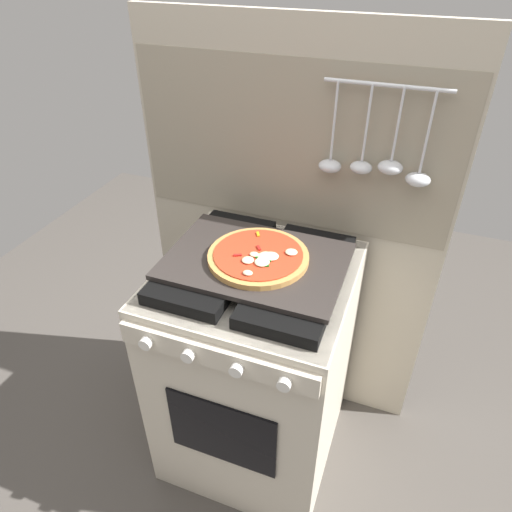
% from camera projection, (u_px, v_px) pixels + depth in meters
% --- Properties ---
extents(ground_plane, '(4.00, 4.00, 0.00)m').
position_uv_depth(ground_plane, '(256.00, 437.00, 1.93)').
color(ground_plane, '#4C4742').
extents(kitchen_backsplash, '(1.10, 0.09, 1.55)m').
position_uv_depth(kitchen_backsplash, '(288.00, 238.00, 1.73)').
color(kitchen_backsplash, '#B2A893').
rests_on(kitchen_backsplash, ground_plane).
extents(stove, '(0.60, 0.64, 0.90)m').
position_uv_depth(stove, '(256.00, 364.00, 1.67)').
color(stove, beige).
rests_on(stove, ground_plane).
extents(baking_tray, '(0.54, 0.38, 0.02)m').
position_uv_depth(baking_tray, '(256.00, 261.00, 1.41)').
color(baking_tray, '#2D2826').
rests_on(baking_tray, stove).
extents(pizza_left, '(0.31, 0.31, 0.03)m').
position_uv_depth(pizza_left, '(258.00, 257.00, 1.39)').
color(pizza_left, '#C18947').
rests_on(pizza_left, baking_tray).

